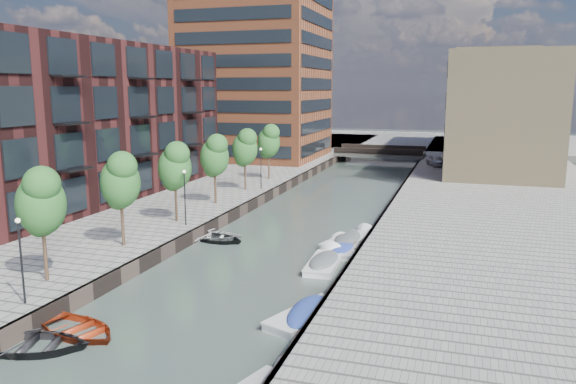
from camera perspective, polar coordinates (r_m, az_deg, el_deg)
The scene contains 29 objects.
water at distance 54.60m, azimuth 4.37°, elevation -1.10°, with size 300.00×300.00×0.00m, color #38473F.
quay_left at distance 71.72m, azimuth -24.87°, elevation 1.15°, with size 60.00×140.00×1.00m, color gray.
quay_right at distance 53.26m, azimuth 21.38°, elevation -1.55°, with size 20.00×140.00×1.00m, color gray.
quay_wall_left at distance 56.18m, azimuth -1.69°, elevation -0.22°, with size 0.25×140.00×1.00m, color #332823.
quay_wall_right at distance 53.47m, azimuth 10.75°, elevation -0.96°, with size 0.25×140.00×1.00m, color #332823.
far_closure at distance 113.23m, azimuth 11.41°, elevation 5.01°, with size 80.00×40.00×1.00m, color gray.
apartment_block at distance 53.06m, azimuth -19.90°, elevation 6.69°, with size 8.00×38.00×14.00m, color black.
tower at distance 82.57m, azimuth -3.21°, elevation 14.00°, with size 18.00×18.00×30.00m, color brown.
tan_block_near at distance 74.24m, azimuth 20.74°, elevation 7.56°, with size 12.00×25.00×14.00m, color #99845D.
tan_block_far at distance 100.17m, azimuth 20.05°, elevation 8.77°, with size 12.00×20.00×16.00m, color #99845D.
bridge at distance 85.50m, azimuth 9.34°, elevation 3.95°, with size 13.00×6.00×1.30m.
tree_1 at distance 31.50m, azimuth -23.82°, elevation -0.75°, with size 2.50×2.50×5.95m.
tree_2 at distance 36.94m, azimuth -16.69°, elevation 1.25°, with size 2.50×2.50×5.95m.
tree_3 at distance 42.83m, azimuth -11.44°, elevation 2.71°, with size 2.50×2.50×5.95m.
tree_4 at distance 49.02m, azimuth -7.48°, elevation 3.80°, with size 2.50×2.50×5.95m.
tree_5 at distance 55.40m, azimuth -4.41°, elevation 4.62°, with size 2.50×2.50×5.95m.
tree_6 at distance 61.91m, azimuth -1.98°, elevation 5.27°, with size 2.50×2.50×5.95m.
lamp_0 at distance 28.89m, azimuth -25.53°, elevation -5.51°, with size 0.24×0.24×4.12m.
lamp_1 at distance 41.63m, azimuth -10.45°, elevation 0.02°, with size 0.24×0.24×4.12m.
lamp_2 at distance 56.07m, azimuth -2.77°, elevation 2.87°, with size 0.24×0.24×4.12m.
sloop_1 at distance 27.04m, azimuth -24.43°, elevation -14.43°, with size 3.48×4.87×1.01m, color black.
sloop_2 at distance 27.87m, azimuth -20.50°, elevation -13.38°, with size 3.25×4.55×0.94m, color #9C2C11.
sloop_3 at distance 41.90m, azimuth -7.70°, elevation -4.76°, with size 3.19×4.47×0.93m, color white.
sloop_4 at distance 41.30m, azimuth -7.24°, elevation -4.97°, with size 3.06×4.29×0.89m, color black.
motorboat_0 at distance 27.93m, azimuth 2.63°, elevation -12.17°, with size 3.54×5.48×1.73m.
motorboat_1 at distance 35.68m, azimuth 3.81°, elevation -7.07°, with size 1.97×5.09×1.67m.
motorboat_3 at distance 38.77m, azimuth 5.49°, elevation -5.69°, with size 2.60×4.68×1.48m.
motorboat_4 at distance 40.69m, azimuth 6.40°, elevation -4.87°, with size 3.28×5.64×1.78m.
car at distance 75.36m, azimuth 14.83°, elevation 3.12°, with size 1.68×4.17×1.42m, color #B9B9BE.
Camera 1 is at (12.18, -12.08, 10.98)m, focal length 35.00 mm.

